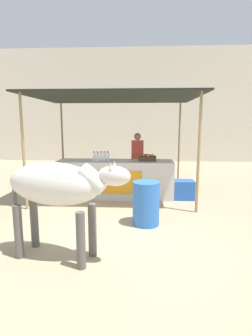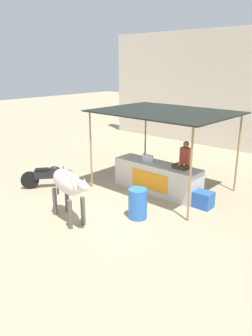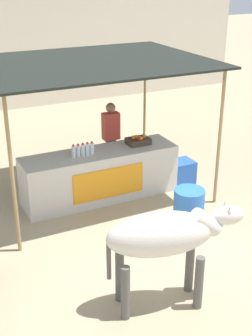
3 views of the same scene
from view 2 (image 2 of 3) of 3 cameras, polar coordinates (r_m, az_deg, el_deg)
The scene contains 11 objects.
ground_plane at distance 9.33m, azimuth -2.87°, elevation -7.80°, with size 60.00×60.00×0.00m, color tan.
building_wall_far at distance 16.34m, azimuth 20.88°, elevation 12.35°, with size 16.00×0.50×5.60m, color beige.
stall_counter at distance 10.70m, azimuth 5.39°, elevation -1.67°, with size 3.00×0.82×0.96m.
stall_awning at distance 10.45m, azimuth 6.72°, elevation 9.25°, with size 4.20×3.20×2.60m.
water_bottle_row at distance 10.68m, azimuth 3.83°, elevation 1.70°, with size 0.43×0.07×0.25m.
fruit_crate at distance 10.11m, azimuth 9.47°, elevation 0.31°, with size 0.44×0.32×0.18m.
vendor_behind_counter at distance 10.88m, azimuth 10.25°, elevation 0.50°, with size 0.34×0.22×1.65m.
cooler_box at distance 9.85m, azimuth 13.13°, elevation -5.32°, with size 0.60×0.44×0.48m, color blue.
water_barrel at distance 8.88m, azimuth 2.05°, elevation -6.22°, with size 0.51×0.51×0.83m, color blue.
cow at distance 8.63m, azimuth -10.03°, elevation -2.80°, with size 1.85×0.84×1.44m.
motorcycle_parked at distance 11.31m, azimuth -13.31°, elevation -1.27°, with size 1.16×1.48×0.90m.
Camera 2 is at (5.96, -5.95, 4.02)m, focal length 35.00 mm.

